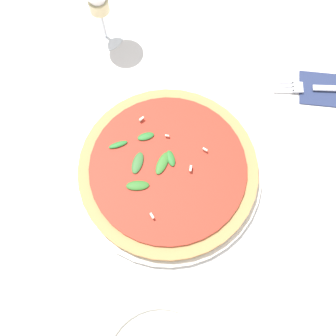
% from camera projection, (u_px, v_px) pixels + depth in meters
% --- Properties ---
extents(ground_plane, '(6.00, 6.00, 0.00)m').
position_uv_depth(ground_plane, '(158.00, 160.00, 0.76)').
color(ground_plane, silver).
extents(pizza_arugula_main, '(0.35, 0.35, 0.05)m').
position_uv_depth(pizza_arugula_main, '(168.00, 170.00, 0.73)').
color(pizza_arugula_main, silver).
rests_on(pizza_arugula_main, ground_plane).
extents(wine_glass, '(0.07, 0.07, 0.15)m').
position_uv_depth(wine_glass, '(98.00, 0.00, 0.76)').
color(wine_glass, white).
rests_on(wine_glass, ground_plane).
extents(napkin, '(0.13, 0.10, 0.01)m').
position_uv_depth(napkin, '(329.00, 90.00, 0.81)').
color(napkin, navy).
rests_on(napkin, ground_plane).
extents(fork, '(0.22, 0.03, 0.00)m').
position_uv_depth(fork, '(326.00, 88.00, 0.81)').
color(fork, silver).
rests_on(fork, ground_plane).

